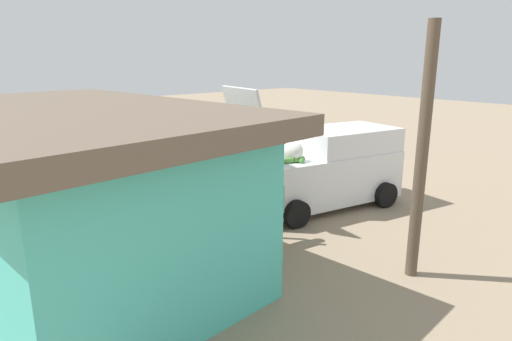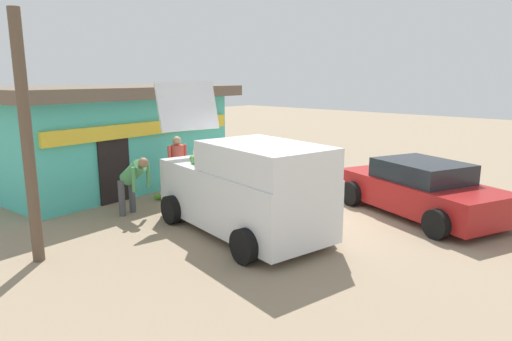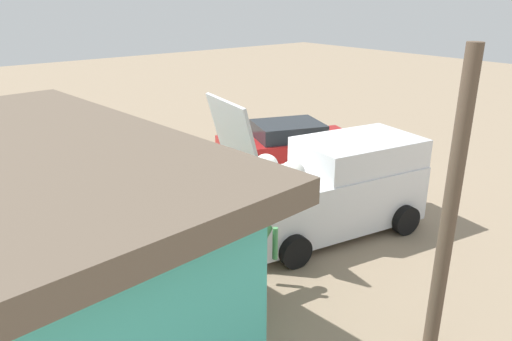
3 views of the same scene
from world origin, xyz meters
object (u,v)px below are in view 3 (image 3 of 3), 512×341
(customer_bending, at_px, (254,249))
(unloaded_banana_pile, at_px, (185,259))
(vendor_standing, at_px, (183,216))
(delivery_van, at_px, (332,187))
(storefront_bar, at_px, (13,245))
(parked_sedan, at_px, (288,145))
(paint_bucket, at_px, (108,223))

(customer_bending, distance_m, unloaded_banana_pile, 1.67)
(vendor_standing, bearing_deg, delivery_van, -103.09)
(delivery_van, relative_size, unloaded_banana_pile, 6.15)
(storefront_bar, bearing_deg, parked_sedan, -67.88)
(storefront_bar, xyz_separation_m, unloaded_banana_pile, (0.17, -2.78, -1.31))
(customer_bending, bearing_deg, parked_sedan, -46.84)
(vendor_standing, relative_size, customer_bending, 1.20)
(parked_sedan, relative_size, unloaded_banana_pile, 5.78)
(delivery_van, distance_m, paint_bucket, 4.88)
(parked_sedan, bearing_deg, vendor_standing, 119.40)
(storefront_bar, bearing_deg, delivery_van, -93.86)
(vendor_standing, relative_size, paint_bucket, 4.88)
(delivery_van, height_order, unloaded_banana_pile, delivery_van)
(delivery_van, xyz_separation_m, customer_bending, (-0.87, 2.80, -0.11))
(vendor_standing, distance_m, customer_bending, 1.67)
(customer_bending, bearing_deg, delivery_van, -72.73)
(parked_sedan, bearing_deg, paint_bucket, 97.66)
(parked_sedan, bearing_deg, storefront_bar, 112.12)
(parked_sedan, xyz_separation_m, paint_bucket, (-0.80, 5.92, -0.44))
(delivery_van, xyz_separation_m, parked_sedan, (3.74, -2.11, -0.37))
(parked_sedan, distance_m, paint_bucket, 5.99)
(storefront_bar, xyz_separation_m, delivery_van, (-0.41, -6.07, -0.54))
(unloaded_banana_pile, bearing_deg, parked_sedan, -59.70)
(storefront_bar, xyz_separation_m, vendor_standing, (0.33, -2.87, -0.54))
(storefront_bar, bearing_deg, unloaded_banana_pile, -86.58)
(customer_bending, distance_m, paint_bucket, 4.00)
(unloaded_banana_pile, bearing_deg, paint_bucket, 12.33)
(delivery_van, height_order, paint_bucket, delivery_van)
(delivery_van, bearing_deg, vendor_standing, 76.91)
(parked_sedan, bearing_deg, delivery_van, 150.50)
(paint_bucket, bearing_deg, unloaded_banana_pile, -167.67)
(delivery_van, xyz_separation_m, vendor_standing, (0.74, 3.20, -0.00))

